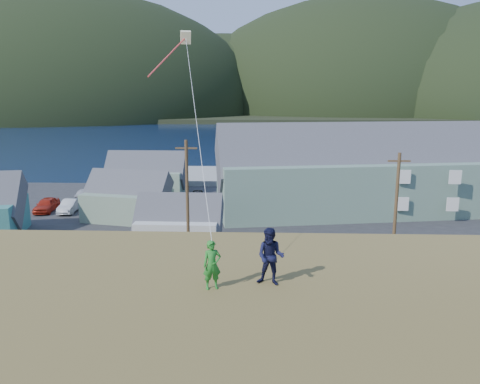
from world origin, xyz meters
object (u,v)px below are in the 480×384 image
Objects in this scene: wharf at (191,176)px; shed_white at (179,224)px; kite_flyer_green at (212,265)px; shed_palegreen_far at (146,175)px; shed_palegreen_near at (128,198)px; lodge at (373,171)px; kite_flyer_navy at (271,257)px.

shed_white is at bearing -83.63° from wharf.
shed_palegreen_far is at bearing 88.26° from kite_flyer_green.
wharf is 2.51× the size of shed_palegreen_far.
shed_palegreen_near is 12.76m from shed_palegreen_far.
lodge is at bearing 52.04° from kite_flyer_green.
kite_flyer_navy is at bearing -55.60° from shed_palegreen_near.
shed_palegreen_near is 6.24× the size of kite_flyer_green.
shed_palegreen_near is (-3.19, -24.72, 1.94)m from wharf.
kite_flyer_navy is at bearing -72.77° from shed_white.
lodge is 3.69× the size of shed_palegreen_near.
lodge is 23.05× the size of kite_flyer_green.
wharf is 0.73× the size of lodge.
shed_palegreen_far is at bearing 111.02° from shed_white.
kite_flyer_green reaches higher than shed_palegreen_far.
wharf is 2.71× the size of shed_palegreen_near.
wharf is 14.18× the size of kite_flyer_navy.
lodge is 40.78m from kite_flyer_green.
kite_flyer_green is (9.04, -58.49, 7.52)m from wharf.
kite_flyer_green is 0.84× the size of kite_flyer_navy.
lodge is 26.78m from shed_palegreen_near.
kite_flyer_green is at bearing -76.97° from shed_white.
shed_palegreen_far is 48.79m from kite_flyer_navy.
shed_white is (3.79, -33.96, 1.79)m from wharf.
wharf is 59.59m from kite_flyer_navy.
lodge reaches higher than wharf.
shed_palegreen_near is 36.35m from kite_flyer_green.
kite_flyer_navy reaches higher than shed_white.
shed_palegreen_far is 48.63m from kite_flyer_green.
kite_flyer_green is at bearing -58.50° from shed_palegreen_near.
kite_flyer_navy reaches higher than kite_flyer_green.
kite_flyer_green reaches higher than shed_white.
shed_white is at bearing 84.40° from kite_flyer_green.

